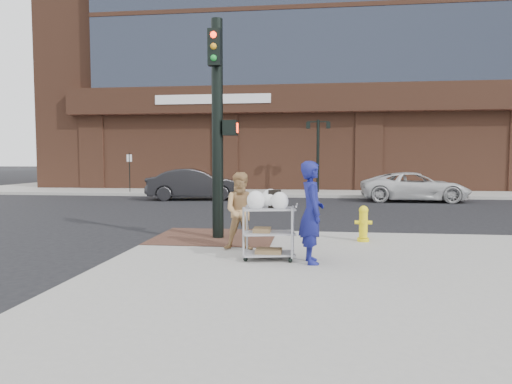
# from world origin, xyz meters

# --- Properties ---
(ground) EXTENTS (220.00, 220.00, 0.00)m
(ground) POSITION_xyz_m (0.00, 0.00, 0.00)
(ground) COLOR black
(ground) RESTS_ON ground
(sidewalk_far) EXTENTS (65.00, 36.00, 0.15)m
(sidewalk_far) POSITION_xyz_m (12.50, 32.00, 0.07)
(sidewalk_far) COLOR gray
(sidewalk_far) RESTS_ON ground
(brick_curb_ramp) EXTENTS (2.80, 2.40, 0.01)m
(brick_curb_ramp) POSITION_xyz_m (-0.60, 0.90, 0.16)
(brick_curb_ramp) COLOR #4A2D22
(brick_curb_ramp) RESTS_ON sidewalk_near
(bank_building) EXTENTS (42.00, 26.00, 28.00)m
(bank_building) POSITION_xyz_m (5.00, 31.00, 14.15)
(bank_building) COLOR brown
(bank_building) RESTS_ON sidewalk_far
(lamp_post) EXTENTS (1.32, 0.22, 4.00)m
(lamp_post) POSITION_xyz_m (2.00, 16.00, 2.62)
(lamp_post) COLOR black
(lamp_post) RESTS_ON sidewalk_far
(parking_sign) EXTENTS (0.05, 0.05, 2.20)m
(parking_sign) POSITION_xyz_m (-8.50, 15.00, 1.25)
(parking_sign) COLOR black
(parking_sign) RESTS_ON sidewalk_far
(traffic_signal_pole) EXTENTS (0.61, 0.51, 5.00)m
(traffic_signal_pole) POSITION_xyz_m (-0.48, 0.77, 2.83)
(traffic_signal_pole) COLOR black
(traffic_signal_pole) RESTS_ON sidewalk_near
(woman_blue) EXTENTS (0.54, 0.72, 1.80)m
(woman_blue) POSITION_xyz_m (1.66, -1.53, 1.05)
(woman_blue) COLOR navy
(woman_blue) RESTS_ON sidewalk_near
(pedestrian_tan) EXTENTS (0.84, 0.69, 1.57)m
(pedestrian_tan) POSITION_xyz_m (0.27, -0.52, 0.94)
(pedestrian_tan) COLOR tan
(pedestrian_tan) RESTS_ON sidewalk_near
(sedan_dark) EXTENTS (4.82, 2.44, 1.52)m
(sedan_dark) POSITION_xyz_m (-4.03, 12.21, 0.76)
(sedan_dark) COLOR black
(sedan_dark) RESTS_ON ground
(minivan_white) EXTENTS (4.95, 2.32, 1.37)m
(minivan_white) POSITION_xyz_m (6.48, 12.59, 0.69)
(minivan_white) COLOR silver
(minivan_white) RESTS_ON ground
(utility_cart) EXTENTS (1.01, 0.69, 1.28)m
(utility_cart) POSITION_xyz_m (0.89, -1.38, 0.73)
(utility_cart) COLOR #95959A
(utility_cart) RESTS_ON sidewalk_near
(fire_hydrant) EXTENTS (0.38, 0.26, 0.80)m
(fire_hydrant) POSITION_xyz_m (2.82, 0.75, 0.56)
(fire_hydrant) COLOR yellow
(fire_hydrant) RESTS_ON sidewalk_near
(newsbox_yellow) EXTENTS (0.48, 0.45, 0.97)m
(newsbox_yellow) POSITION_xyz_m (-5.05, 15.09, 0.64)
(newsbox_yellow) COLOR yellow
(newsbox_yellow) RESTS_ON sidewalk_far
(newsbox_blue) EXTENTS (0.57, 0.55, 1.07)m
(newsbox_blue) POSITION_xyz_m (-5.79, 14.88, 0.69)
(newsbox_blue) COLOR blue
(newsbox_blue) RESTS_ON sidewalk_far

